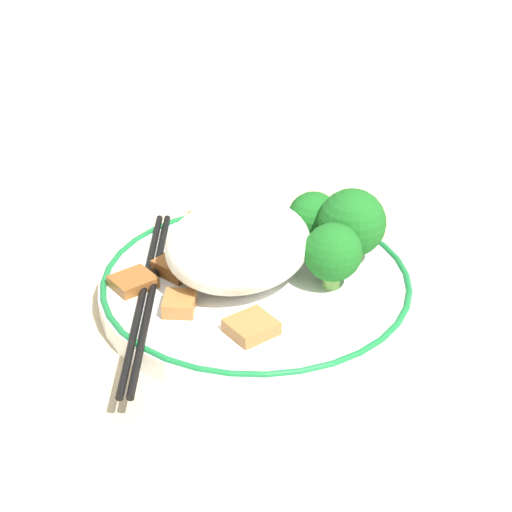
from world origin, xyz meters
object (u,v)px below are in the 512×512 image
(broccoli_back_center, at_px, (352,224))
(chopsticks, at_px, (147,294))
(broccoli_back_right, at_px, (313,219))
(plate, at_px, (256,287))
(broccoli_back_left, at_px, (333,253))

(broccoli_back_center, distance_m, chopsticks, 0.16)
(broccoli_back_right, height_order, chopsticks, broccoli_back_right)
(plate, xyz_separation_m, broccoli_back_right, (-0.06, -0.01, 0.03))
(plate, relative_size, broccoli_back_left, 4.63)
(plate, xyz_separation_m, chopsticks, (0.08, -0.03, 0.01))
(plate, relative_size, broccoli_back_center, 3.91)
(chopsticks, bearing_deg, plate, 159.74)
(plate, height_order, broccoli_back_right, broccoli_back_right)
(plate, relative_size, chopsticks, 1.23)
(broccoli_back_left, height_order, broccoli_back_center, broccoli_back_center)
(broccoli_back_left, relative_size, chopsticks, 0.27)
(plate, height_order, chopsticks, chopsticks)
(broccoli_back_right, distance_m, chopsticks, 0.14)
(broccoli_back_center, relative_size, chopsticks, 0.32)
(broccoli_back_left, height_order, chopsticks, broccoli_back_left)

